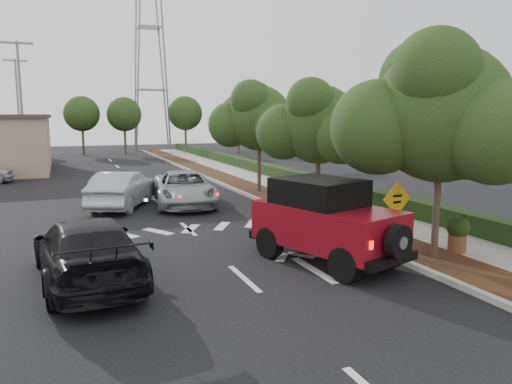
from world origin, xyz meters
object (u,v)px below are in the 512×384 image
red_jeep (321,220)px  black_suv_oncoming (87,251)px  silver_suv_ahead (184,188)px  speed_hump_sign (396,208)px

red_jeep → black_suv_oncoming: size_ratio=0.86×
silver_suv_ahead → black_suv_oncoming: size_ratio=1.00×
black_suv_oncoming → speed_hump_sign: bearing=168.9°
red_jeep → black_suv_oncoming: (-6.29, 0.50, -0.38)m
silver_suv_ahead → speed_hump_sign: speed_hump_sign is taller
silver_suv_ahead → black_suv_oncoming: bearing=-108.7°
speed_hump_sign → silver_suv_ahead: bearing=105.9°
black_suv_oncoming → silver_suv_ahead: bearing=-121.1°
black_suv_oncoming → speed_hump_sign: speed_hump_sign is taller
silver_suv_ahead → red_jeep: bearing=-74.0°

